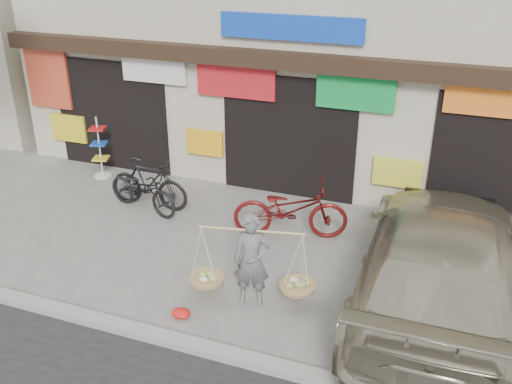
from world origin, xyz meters
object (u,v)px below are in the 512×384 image
at_px(bike_1, 149,183).
at_px(suv, 441,263).
at_px(display_rack, 100,153).
at_px(bike_0, 142,189).
at_px(street_vendor, 252,264).
at_px(bike_2, 290,209).

distance_m(bike_1, suv, 6.31).
bearing_deg(display_rack, bike_1, -28.12).
height_order(bike_0, display_rack, display_rack).
height_order(bike_0, suv, suv).
bearing_deg(street_vendor, bike_2, 80.37).
relative_size(street_vendor, bike_2, 0.91).
relative_size(bike_0, bike_1, 1.01).
distance_m(bike_1, bike_2, 3.23).
xyz_separation_m(street_vendor, suv, (2.78, 0.87, 0.13)).
bearing_deg(suv, display_rack, -19.01).
relative_size(street_vendor, bike_1, 1.09).
distance_m(bike_0, display_rack, 2.26).
xyz_separation_m(bike_1, bike_2, (3.22, -0.17, 0.03)).
xyz_separation_m(suv, display_rack, (-8.02, 2.64, -0.26)).
xyz_separation_m(street_vendor, display_rack, (-5.24, 3.51, -0.12)).
xyz_separation_m(bike_0, suv, (6.13, -1.40, 0.37)).
distance_m(bike_2, display_rack, 5.29).
bearing_deg(street_vendor, display_rack, 134.45).
height_order(bike_1, display_rack, display_rack).
height_order(bike_2, suv, suv).
xyz_separation_m(bike_0, display_rack, (-1.89, 1.24, 0.12)).
xyz_separation_m(bike_2, display_rack, (-5.15, 1.20, 0.02)).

